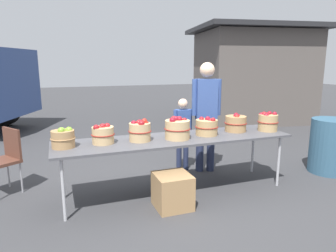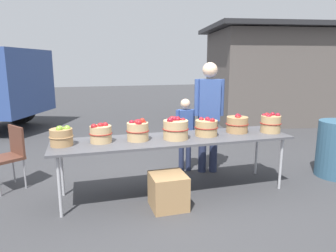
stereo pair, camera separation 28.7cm
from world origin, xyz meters
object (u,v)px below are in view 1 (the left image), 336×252
(folding_chair, at_px, (5,156))
(child_customer, at_px, (183,129))
(apple_basket_red_5, at_px, (268,122))
(apple_basket_red_4, at_px, (236,123))
(vendor_adult, at_px, (206,109))
(produce_crate, at_px, (172,191))
(market_table, at_px, (176,140))
(apple_basket_red_3, at_px, (207,127))
(apple_basket_green_0, at_px, (63,138))
(trash_barrel, at_px, (330,146))
(apple_basket_red_0, at_px, (103,134))
(apple_basket_red_1, at_px, (140,131))
(apple_basket_red_2, at_px, (177,129))

(folding_chair, bearing_deg, child_customer, 55.14)
(apple_basket_red_5, bearing_deg, apple_basket_red_4, 163.89)
(apple_basket_red_4, relative_size, vendor_adult, 0.18)
(folding_chair, distance_m, produce_crate, 2.27)
(market_table, distance_m, folding_chair, 2.27)
(folding_chair, bearing_deg, apple_basket_red_3, 39.32)
(apple_basket_green_0, height_order, trash_barrel, apple_basket_green_0)
(apple_basket_red_4, distance_m, folding_chair, 3.17)
(apple_basket_red_0, distance_m, folding_chair, 1.44)
(apple_basket_red_3, height_order, apple_basket_red_5, apple_basket_red_5)
(market_table, xyz_separation_m, produce_crate, (-0.20, -0.41, -0.51))
(apple_basket_red_1, bearing_deg, apple_basket_red_2, -7.21)
(apple_basket_red_3, xyz_separation_m, vendor_adult, (0.30, 0.60, 0.15))
(folding_chair, bearing_deg, apple_basket_red_1, 30.85)
(vendor_adult, height_order, produce_crate, vendor_adult)
(apple_basket_red_3, distance_m, produce_crate, 1.02)
(apple_basket_green_0, height_order, apple_basket_red_5, apple_basket_red_5)
(apple_basket_green_0, relative_size, produce_crate, 0.68)
(apple_basket_red_1, distance_m, apple_basket_red_3, 0.93)
(apple_basket_red_5, bearing_deg, vendor_adult, 134.35)
(apple_basket_red_3, height_order, child_customer, child_customer)
(market_table, bearing_deg, apple_basket_green_0, 179.25)
(market_table, distance_m, apple_basket_green_0, 1.40)
(child_customer, bearing_deg, apple_basket_red_0, 28.52)
(apple_basket_red_3, distance_m, apple_basket_red_4, 0.50)
(apple_basket_red_2, height_order, child_customer, child_customer)
(market_table, bearing_deg, apple_basket_red_2, -92.89)
(apple_basket_red_3, bearing_deg, vendor_adult, 63.56)
(apple_basket_red_4, distance_m, apple_basket_red_5, 0.47)
(vendor_adult, distance_m, trash_barrel, 2.05)
(trash_barrel, bearing_deg, child_customer, 158.18)
(apple_basket_green_0, distance_m, folding_chair, 1.11)
(apple_basket_red_2, bearing_deg, vendor_adult, 41.27)
(folding_chair, bearing_deg, apple_basket_red_0, 24.10)
(apple_basket_green_0, bearing_deg, vendor_adult, 15.47)
(apple_basket_red_4, xyz_separation_m, folding_chair, (-3.07, 0.70, -0.36))
(vendor_adult, relative_size, trash_barrel, 2.01)
(apple_basket_red_0, distance_m, vendor_adult, 1.78)
(apple_basket_red_2, distance_m, produce_crate, 0.79)
(produce_crate, bearing_deg, apple_basket_red_5, 12.44)
(child_customer, bearing_deg, market_table, 62.03)
(apple_basket_red_4, xyz_separation_m, vendor_adult, (-0.20, 0.53, 0.14))
(apple_basket_red_1, distance_m, vendor_adult, 1.37)
(apple_basket_red_1, bearing_deg, child_customer, 39.50)
(apple_basket_red_2, xyz_separation_m, trash_barrel, (2.58, -0.07, -0.46))
(apple_basket_green_0, bearing_deg, child_customer, 21.97)
(apple_basket_red_2, bearing_deg, child_customer, 62.49)
(market_table, relative_size, apple_basket_red_3, 9.83)
(vendor_adult, bearing_deg, apple_basket_red_5, 150.95)
(apple_basket_red_0, xyz_separation_m, trash_barrel, (3.51, -0.16, -0.44))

